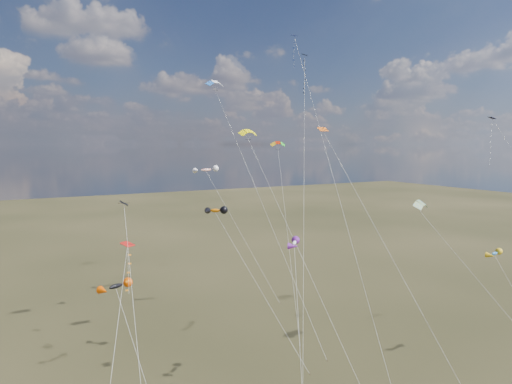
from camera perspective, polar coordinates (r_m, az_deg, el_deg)
name	(u,v)px	position (r m, az deg, el deg)	size (l,w,h in m)	color
diamond_black_high	(304,88)	(71.47, 6.08, 12.76)	(17.62, 25.79, 38.63)	black
diamond_navy_tall	(301,74)	(63.13, 5.61, 14.51)	(8.30, 30.07, 39.78)	#100F45
diamond_black_mid	(131,281)	(38.60, -15.34, -10.71)	(2.61, 16.63, 19.56)	black
diamond_red_low	(127,278)	(40.81, -15.85, -10.27)	(6.28, 13.18, 16.22)	red
diamond_navy_right	(498,151)	(68.23, 27.99, 4.53)	(6.50, 17.71, 28.19)	#0F1250
diamond_orange_center	(363,203)	(45.17, 13.18, -1.33)	(7.26, 15.55, 26.31)	orange
parafoil_yellow	(249,132)	(58.24, -0.91, 7.51)	(4.13, 20.05, 26.88)	#E6D804
parafoil_blue_white	(216,83)	(62.62, -5.07, 13.41)	(7.41, 18.08, 33.49)	blue
parafoil_striped	(421,203)	(59.35, 19.98, -1.31)	(7.64, 15.07, 18.16)	#D9D90B
parafoil_tricolor	(278,144)	(67.96, 2.78, 6.04)	(6.44, 15.00, 25.37)	gold
novelty_black_orange	(116,287)	(42.24, -17.09, -11.24)	(3.89, 7.58, 12.72)	black
novelty_orange_black	(216,211)	(53.49, -5.07, -2.39)	(7.63, 11.57, 17.39)	#C15E05
novelty_white_purple	(294,243)	(47.44, 4.82, -6.41)	(6.17, 10.74, 14.89)	white
novelty_redwhite_stripe	(206,170)	(75.74, -6.23, 2.74)	(9.32, 12.42, 21.01)	red
novelty_blue_yellow	(495,254)	(60.13, 27.70, -6.86)	(2.43, 8.91, 12.43)	#2169B4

